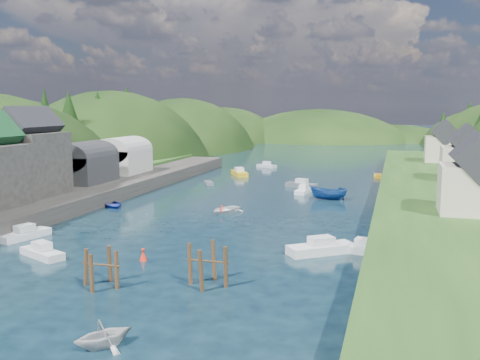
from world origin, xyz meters
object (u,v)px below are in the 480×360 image
(piling_cluster_near, at_px, (101,272))
(channel_buoy_far, at_px, (222,210))
(piling_cluster_far, at_px, (208,269))
(channel_buoy_near, at_px, (143,255))

(piling_cluster_near, distance_m, channel_buoy_far, 28.41)
(piling_cluster_far, xyz_separation_m, channel_buoy_far, (-7.48, 25.90, -0.83))
(piling_cluster_near, height_order, channel_buoy_near, piling_cluster_near)
(piling_cluster_far, distance_m, channel_buoy_near, 8.95)
(piling_cluster_far, bearing_deg, channel_buoy_near, 149.12)
(piling_cluster_far, relative_size, channel_buoy_near, 3.41)
(piling_cluster_near, xyz_separation_m, channel_buoy_near, (-0.09, 7.08, -0.67))
(piling_cluster_near, relative_size, channel_buoy_far, 3.12)
(piling_cluster_far, bearing_deg, channel_buoy_far, 106.11)
(piling_cluster_far, distance_m, channel_buoy_far, 26.97)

